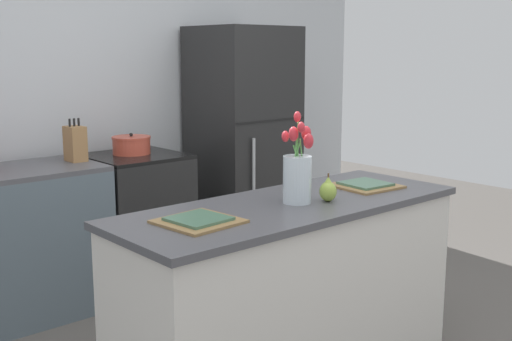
# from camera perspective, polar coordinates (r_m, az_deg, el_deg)

# --- Properties ---
(back_wall) EXTENTS (5.20, 0.08, 2.70)m
(back_wall) POSITION_cam_1_polar(r_m,az_deg,el_deg) (4.63, -14.55, 7.19)
(back_wall) COLOR silver
(back_wall) RESTS_ON ground_plane
(kitchen_island) EXTENTS (1.80, 0.66, 0.89)m
(kitchen_island) POSITION_cam_1_polar(r_m,az_deg,el_deg) (3.19, 3.01, -10.61)
(kitchen_island) COLOR silver
(kitchen_island) RESTS_ON ground_plane
(stove_range) EXTENTS (0.60, 0.61, 0.91)m
(stove_range) POSITION_cam_1_polar(r_m,az_deg,el_deg) (4.46, -10.54, -4.39)
(stove_range) COLOR black
(stove_range) RESTS_ON ground_plane
(refrigerator) EXTENTS (0.68, 0.67, 1.78)m
(refrigerator) POSITION_cam_1_polar(r_m,az_deg,el_deg) (4.92, -1.17, 2.30)
(refrigerator) COLOR black
(refrigerator) RESTS_ON ground_plane
(flower_vase) EXTENTS (0.14, 0.15, 0.43)m
(flower_vase) POSITION_cam_1_polar(r_m,az_deg,el_deg) (3.03, 3.72, -0.23)
(flower_vase) COLOR silver
(flower_vase) RESTS_ON kitchen_island
(pear_figurine) EXTENTS (0.08, 0.08, 0.14)m
(pear_figurine) POSITION_cam_1_polar(r_m,az_deg,el_deg) (3.09, 6.42, -1.76)
(pear_figurine) COLOR #9EBC47
(pear_figurine) RESTS_ON kitchen_island
(plate_setting_left) EXTENTS (0.33, 0.33, 0.02)m
(plate_setting_left) POSITION_cam_1_polar(r_m,az_deg,el_deg) (2.71, -5.13, -4.45)
(plate_setting_left) COLOR olive
(plate_setting_left) RESTS_ON kitchen_island
(plate_setting_right) EXTENTS (0.33, 0.33, 0.02)m
(plate_setting_right) POSITION_cam_1_polar(r_m,az_deg,el_deg) (3.45, 9.70, -1.28)
(plate_setting_right) COLOR olive
(plate_setting_right) RESTS_ON kitchen_island
(cooking_pot) EXTENTS (0.26, 0.26, 0.14)m
(cooking_pot) POSITION_cam_1_polar(r_m,az_deg,el_deg) (4.39, -11.01, 2.23)
(cooking_pot) COLOR #CC4C38
(cooking_pot) RESTS_ON stove_range
(knife_block) EXTENTS (0.10, 0.14, 0.27)m
(knife_block) POSITION_cam_1_polar(r_m,az_deg,el_deg) (4.18, -15.77, 2.32)
(knife_block) COLOR #A37547
(knife_block) RESTS_ON back_counter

